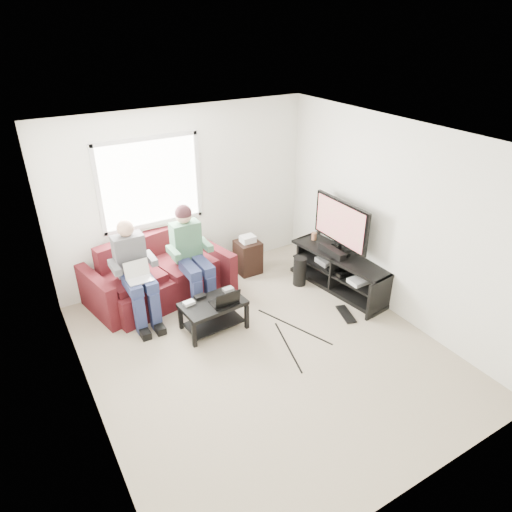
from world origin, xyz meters
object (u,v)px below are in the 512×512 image
object	(u,v)px
tv_stand	(341,273)
tv	(341,224)
sofa	(158,277)
end_table	(248,256)
subwoofer	(300,271)
coffee_table	(213,309)

from	to	relation	value
tv_stand	tv	world-z (taller)	tv
sofa	end_table	size ratio (longest dim) A/B	3.29
tv_stand	subwoofer	bearing A→B (deg)	140.30
tv_stand	coffee_table	bearing A→B (deg)	178.43
tv	end_table	size ratio (longest dim) A/B	1.73
tv	subwoofer	size ratio (longest dim) A/B	2.42
tv	tv_stand	bearing A→B (deg)	-88.53
subwoofer	end_table	distance (m)	0.89
coffee_table	tv	size ratio (longest dim) A/B	0.77
sofa	subwoofer	xyz separation A→B (m)	(1.97, -0.77, -0.10)
coffee_table	tv	distance (m)	2.21
sofa	coffee_table	bearing A→B (deg)	-72.46
sofa	coffee_table	xyz separation A→B (m)	(0.35, -1.10, -0.03)
sofa	coffee_table	distance (m)	1.15
subwoofer	sofa	bearing A→B (deg)	158.76
sofa	tv	size ratio (longest dim) A/B	1.90
coffee_table	end_table	bearing A→B (deg)	43.41
sofa	tv	bearing A→B (deg)	-23.43
sofa	tv_stand	distance (m)	2.70
sofa	tv_stand	world-z (taller)	sofa
tv_stand	tv	xyz separation A→B (m)	(-0.00, 0.10, 0.77)
subwoofer	coffee_table	bearing A→B (deg)	-168.34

